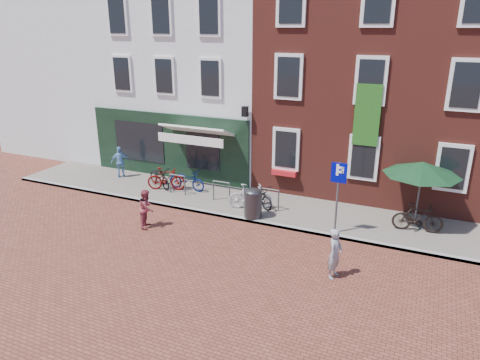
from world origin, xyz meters
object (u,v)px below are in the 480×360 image
at_px(woman, 335,253).
at_px(bicycle_3, 250,196).
at_px(litter_bin, 253,201).
at_px(bicycle_0, 160,177).
at_px(bicycle_1, 166,179).
at_px(cafe_person, 120,162).
at_px(bicycle_4, 258,195).
at_px(bicycle_2, 187,180).
at_px(parasol, 423,166).
at_px(boy, 147,208).
at_px(parking_sign, 338,185).
at_px(bicycle_5, 418,218).

bearing_deg(woman, bicycle_3, 61.20).
xyz_separation_m(litter_bin, bicycle_0, (-4.87, 1.35, -0.17)).
bearing_deg(bicycle_1, cafe_person, 59.71).
bearing_deg(bicycle_3, litter_bin, -172.68).
relative_size(woman, bicycle_4, 0.86).
xyz_separation_m(bicycle_1, bicycle_2, (0.77, 0.38, -0.05)).
relative_size(parasol, bicycle_0, 1.52).
bearing_deg(boy, parasol, -83.99).
height_order(parking_sign, bicycle_3, parking_sign).
relative_size(bicycle_0, bicycle_3, 1.03).
height_order(parking_sign, bicycle_5, parking_sign).
xyz_separation_m(bicycle_0, bicycle_3, (4.46, -0.64, 0.05)).
bearing_deg(bicycle_3, bicycle_1, 61.42).
distance_m(parasol, boy, 9.39).
distance_m(bicycle_1, bicycle_2, 0.86).
bearing_deg(parasol, bicycle_1, -176.33).
distance_m(bicycle_0, bicycle_1, 0.55).
bearing_deg(bicycle_1, parking_sign, -117.52).
distance_m(parking_sign, bicycle_1, 7.52).
distance_m(bicycle_2, bicycle_3, 3.30).
xyz_separation_m(woman, bicycle_0, (-8.38, 3.97, -0.18)).
relative_size(parking_sign, boy, 1.78).
xyz_separation_m(parking_sign, parasol, (2.39, 1.79, 0.44)).
relative_size(parking_sign, bicycle_3, 1.51).
bearing_deg(bicycle_2, parking_sign, -100.88).
bearing_deg(bicycle_3, parasol, -102.61).
xyz_separation_m(cafe_person, bicycle_0, (2.31, -0.35, -0.27)).
bearing_deg(bicycle_3, bicycle_5, -108.31).
distance_m(cafe_person, bicycle_1, 2.88).
xyz_separation_m(cafe_person, bicycle_3, (6.78, -0.99, -0.22)).
distance_m(litter_bin, bicycle_2, 3.91).
height_order(litter_bin, woman, woman).
relative_size(parasol, bicycle_2, 1.52).
bearing_deg(woman, boy, 96.44).
bearing_deg(woman, bicycle_0, 76.19).
height_order(parking_sign, parasol, parking_sign).
bearing_deg(cafe_person, bicycle_1, 127.26).
height_order(parasol, boy, parasol).
bearing_deg(bicycle_1, bicycle_5, -108.18).
height_order(parking_sign, bicycle_0, parking_sign).
distance_m(parasol, bicycle_1, 9.88).
distance_m(litter_bin, parasol, 5.82).
distance_m(litter_bin, woman, 4.38).
bearing_deg(boy, parking_sign, -89.99).
distance_m(parking_sign, bicycle_5, 3.00).
height_order(cafe_person, bicycle_0, cafe_person).
bearing_deg(bicycle_3, woman, -153.12).
bearing_deg(bicycle_1, boy, -176.59).
height_order(boy, bicycle_3, boy).
distance_m(parasol, cafe_person, 12.61).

